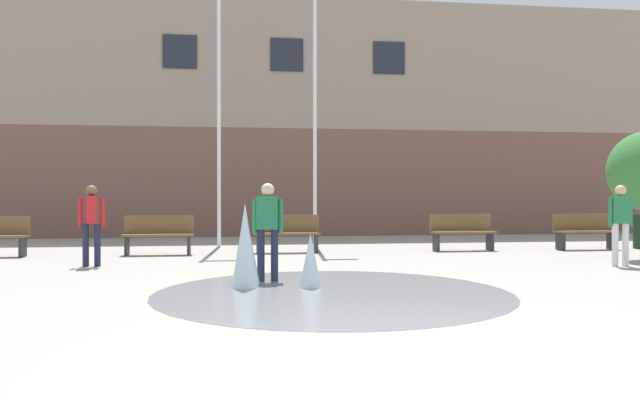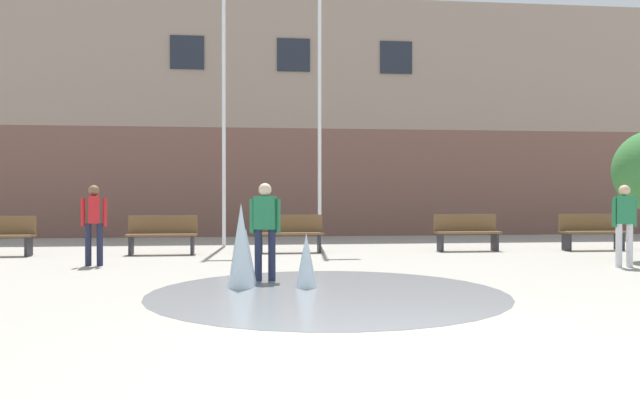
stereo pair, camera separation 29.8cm
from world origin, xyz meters
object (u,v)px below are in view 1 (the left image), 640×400
Objects in this scene: adult_near_bench at (620,219)px; flagpole_right at (316,70)px; park_bench_under_right_flagpole at (287,233)px; teen_by_trashcan at (91,219)px; park_bench_center at (158,234)px; park_bench_near_trashcan at (462,231)px; park_bench_far_right at (585,231)px; flagpole_left at (220,70)px; adult_in_red at (268,224)px.

adult_near_bench is 8.64m from flagpole_right.
teen_by_trashcan reaches higher than park_bench_under_right_flagpole.
park_bench_near_trashcan is at bearing 1.03° from park_bench_center.
flagpole_left reaches higher than park_bench_far_right.
park_bench_far_right is at bearing -1.60° from park_bench_under_right_flagpole.
flagpole_left is (-0.93, 6.78, 3.81)m from adult_in_red.
flagpole_right is at bearing 162.73° from park_bench_far_right.
flagpole_right is (2.59, 0.00, 0.08)m from flagpole_left.
adult_in_red is at bearing 21.46° from adult_near_bench.
teen_by_trashcan is at bearing -119.11° from flagpole_left.
park_bench_under_right_flagpole is 0.18× the size of flagpole_left.
adult_in_red is at bearing -136.38° from park_bench_near_trashcan.
park_bench_near_trashcan is 8.75m from teen_by_trashcan.
adult_in_red is at bearing -103.74° from flagpole_right.
park_bench_center is 2.48m from teen_by_trashcan.
teen_by_trashcan is at bearing -149.07° from park_bench_under_right_flagpole.
flagpole_left reaches higher than park_bench_center.
park_bench_under_right_flagpole is at bearing -83.40° from adult_in_red.
flagpole_left reaches higher than adult_in_red.
flagpole_right is at bearing 151.16° from park_bench_near_trashcan.
flagpole_right is at bearing -61.41° from teen_by_trashcan.
park_bench_under_right_flagpole is 1.00× the size of park_bench_near_trashcan.
flagpole_right is at bearing 0.00° from flagpole_left.
adult_near_bench is 1.00× the size of teen_by_trashcan.
park_bench_far_right is at bearing -17.27° from flagpole_right.
adult_near_bench is at bearing -46.92° from flagpole_right.
park_bench_center is at bearing -49.34° from adult_in_red.
park_bench_center is 1.01× the size of adult_near_bench.
adult_in_red reaches higher than park_bench_near_trashcan.
park_bench_center is 1.00× the size of park_bench_near_trashcan.
teen_by_trashcan reaches higher than park_bench_far_right.
adult_in_red is (-8.31, -4.71, 0.45)m from park_bench_far_right.
park_bench_under_right_flagpole is 4.99m from adult_in_red.
teen_by_trashcan is at bearing -22.50° from adult_in_red.
teen_by_trashcan is 0.18× the size of flagpole_left.
flagpole_right reaches higher than park_bench_center.
adult_in_red is (-6.93, -1.14, 0.00)m from adult_near_bench.
teen_by_trashcan is (-3.30, 2.52, 0.00)m from adult_in_red.
adult_near_bench and adult_in_red have the same top height.
park_bench_under_right_flagpole is 4.81m from flagpole_right.
park_bench_under_right_flagpole is 4.70m from teen_by_trashcan.
park_bench_center is at bearing -176.57° from park_bench_under_right_flagpole.
adult_in_red is 1.00× the size of teen_by_trashcan.
park_bench_far_right is at bearing -135.66° from adult_in_red.
flagpole_left is 2.59m from flagpole_right.
flagpole_right is (3.95, 2.04, 4.34)m from park_bench_center.
park_bench_center is at bearing -36.40° from teen_by_trashcan.
flagpole_left is at bearing 180.00° from flagpole_right.
flagpole_right is (0.95, 1.86, 4.34)m from park_bench_under_right_flagpole.
teen_by_trashcan is (-1.01, -2.22, 0.45)m from park_bench_center.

